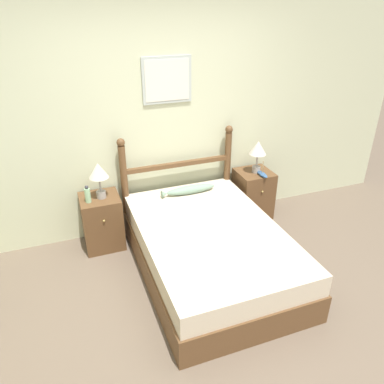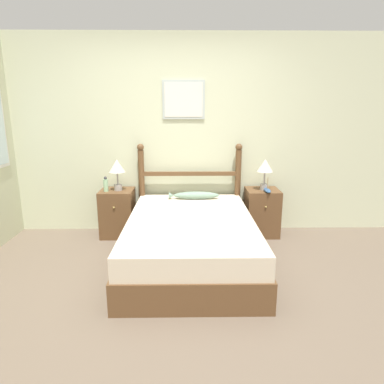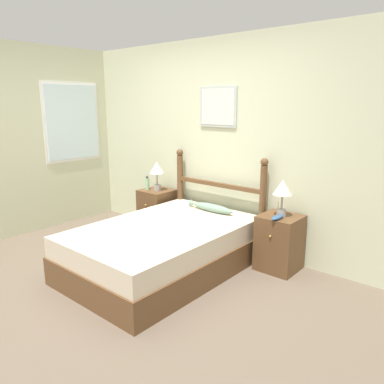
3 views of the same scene
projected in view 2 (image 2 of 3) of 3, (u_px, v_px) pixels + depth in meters
The scene contains 11 objects.
ground_plane at pixel (170, 292), 3.11m from camera, with size 16.00×16.00×0.00m, color brown.
wall_back at pixel (175, 136), 4.48m from camera, with size 6.40×0.08×2.55m.
bed at pixel (191, 241), 3.67m from camera, with size 1.35×2.03×0.50m.
headboard at pixel (190, 185), 4.52m from camera, with size 1.36×0.09×1.18m.
nightstand_left at pixel (118, 213), 4.45m from camera, with size 0.42×0.43×0.61m.
nightstand_right at pixel (262, 212), 4.48m from camera, with size 0.42×0.43×0.61m.
table_lamp_left at pixel (117, 168), 4.30m from camera, with size 0.20×0.20×0.40m.
table_lamp_right at pixel (265, 168), 4.32m from camera, with size 0.20×0.20×0.40m.
bottle at pixel (106, 185), 4.29m from camera, with size 0.06×0.06×0.19m.
model_boat at pixel (267, 190), 4.27m from camera, with size 0.07×0.22×0.19m.
fish_pillow at pixel (195, 195), 4.34m from camera, with size 0.64×0.11×0.10m.
Camera 2 is at (0.16, -2.80, 1.64)m, focal length 32.00 mm.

